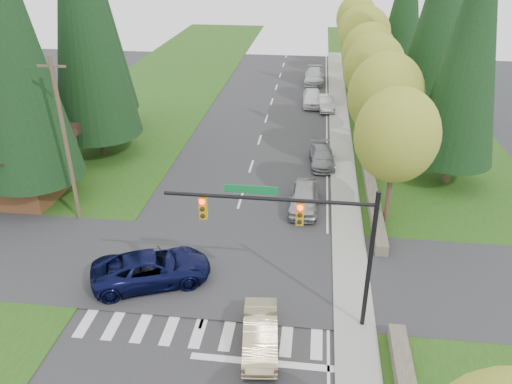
% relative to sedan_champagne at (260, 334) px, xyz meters
% --- Properties ---
extents(grass_east, '(14.00, 110.00, 0.06)m').
position_rel_sedan_champagne_xyz_m(grass_east, '(10.20, 17.27, -0.65)').
color(grass_east, '#264311').
rests_on(grass_east, ground).
extents(grass_west, '(14.00, 110.00, 0.06)m').
position_rel_sedan_champagne_xyz_m(grass_west, '(-15.80, 17.27, -0.65)').
color(grass_west, '#264311').
rests_on(grass_west, ground).
extents(cross_street, '(120.00, 8.00, 0.10)m').
position_rel_sedan_champagne_xyz_m(cross_street, '(-2.80, 5.27, -0.68)').
color(cross_street, '#28282B').
rests_on(cross_street, ground).
extents(sidewalk_east, '(1.80, 80.00, 0.13)m').
position_rel_sedan_champagne_xyz_m(sidewalk_east, '(4.10, 19.27, -0.61)').
color(sidewalk_east, gray).
rests_on(sidewalk_east, ground).
extents(curb_east, '(0.20, 80.00, 0.13)m').
position_rel_sedan_champagne_xyz_m(curb_east, '(3.25, 19.27, -0.61)').
color(curb_east, gray).
rests_on(curb_east, ground).
extents(stone_wall_north, '(0.70, 40.00, 0.70)m').
position_rel_sedan_champagne_xyz_m(stone_wall_north, '(5.80, 27.27, -0.33)').
color(stone_wall_north, '#4C4438').
rests_on(stone_wall_north, ground).
extents(traffic_signal, '(8.70, 0.37, 6.80)m').
position_rel_sedan_champagne_xyz_m(traffic_signal, '(1.57, 1.76, 4.31)').
color(traffic_signal, black).
rests_on(traffic_signal, ground).
extents(brown_building, '(8.40, 8.40, 5.40)m').
position_rel_sedan_champagne_xyz_m(brown_building, '(-17.80, 12.27, 2.46)').
color(brown_building, '#4C2D19').
rests_on(brown_building, ground).
extents(utility_pole, '(1.60, 0.24, 10.00)m').
position_rel_sedan_champagne_xyz_m(utility_pole, '(-12.30, 9.27, 4.47)').
color(utility_pole, '#473828').
rests_on(utility_pole, ground).
extents(decid_tree_0, '(4.80, 4.80, 8.37)m').
position_rel_sedan_champagne_xyz_m(decid_tree_0, '(6.40, 11.27, 4.92)').
color(decid_tree_0, '#38281C').
rests_on(decid_tree_0, ground).
extents(decid_tree_1, '(5.20, 5.20, 8.80)m').
position_rel_sedan_champagne_xyz_m(decid_tree_1, '(6.50, 18.27, 5.12)').
color(decid_tree_1, '#38281C').
rests_on(decid_tree_1, ground).
extents(decid_tree_2, '(5.00, 5.00, 8.82)m').
position_rel_sedan_champagne_xyz_m(decid_tree_2, '(6.30, 25.27, 5.25)').
color(decid_tree_2, '#38281C').
rests_on(decid_tree_2, ground).
extents(decid_tree_3, '(5.00, 5.00, 8.55)m').
position_rel_sedan_champagne_xyz_m(decid_tree_3, '(6.40, 32.27, 4.99)').
color(decid_tree_3, '#38281C').
rests_on(decid_tree_3, ground).
extents(decid_tree_4, '(5.40, 5.40, 9.18)m').
position_rel_sedan_champagne_xyz_m(decid_tree_4, '(6.50, 39.27, 5.39)').
color(decid_tree_4, '#38281C').
rests_on(decid_tree_4, ground).
extents(decid_tree_5, '(4.80, 4.80, 8.30)m').
position_rel_sedan_champagne_xyz_m(decid_tree_5, '(6.30, 46.27, 4.86)').
color(decid_tree_5, '#38281C').
rests_on(decid_tree_5, ground).
extents(decid_tree_6, '(5.20, 5.20, 8.86)m').
position_rel_sedan_champagne_xyz_m(decid_tree_6, '(6.40, 53.27, 5.19)').
color(decid_tree_6, '#38281C').
rests_on(decid_tree_6, ground).
extents(conifer_w_a, '(6.12, 6.12, 19.80)m').
position_rel_sedan_champagne_xyz_m(conifer_w_a, '(-15.80, 11.27, 10.12)').
color(conifer_w_a, '#38281C').
rests_on(conifer_w_a, ground).
extents(conifer_w_b, '(5.44, 5.44, 17.80)m').
position_rel_sedan_champagne_xyz_m(conifer_w_b, '(-18.80, 15.27, 9.11)').
color(conifer_w_b, '#38281C').
rests_on(conifer_w_b, ground).
extents(conifer_w_c, '(6.46, 6.46, 20.80)m').
position_rel_sedan_champagne_xyz_m(conifer_w_c, '(-14.80, 19.27, 10.62)').
color(conifer_w_c, '#38281C').
rests_on(conifer_w_c, ground).
extents(conifer_w_e, '(5.78, 5.78, 18.80)m').
position_rel_sedan_champagne_xyz_m(conifer_w_e, '(-16.80, 25.27, 9.62)').
color(conifer_w_e, '#38281C').
rests_on(conifer_w_e, ground).
extents(conifer_e_a, '(5.44, 5.44, 17.80)m').
position_rel_sedan_champagne_xyz_m(conifer_e_a, '(11.20, 17.27, 9.11)').
color(conifer_e_a, '#38281C').
rests_on(conifer_e_a, ground).
extents(sedan_champagne, '(1.85, 4.23, 1.35)m').
position_rel_sedan_champagne_xyz_m(sedan_champagne, '(0.00, 0.00, 0.00)').
color(sedan_champagne, tan).
rests_on(sedan_champagne, ground).
extents(suv_navy, '(6.43, 4.68, 1.62)m').
position_rel_sedan_champagne_xyz_m(suv_navy, '(-5.89, 3.72, 0.14)').
color(suv_navy, black).
rests_on(suv_navy, ground).
extents(parked_car_a, '(1.98, 4.61, 1.55)m').
position_rel_sedan_champagne_xyz_m(parked_car_a, '(1.40, 12.23, 0.10)').
color(parked_car_a, '#A09FA3').
rests_on(parked_car_a, ground).
extents(parked_car_b, '(2.15, 4.53, 1.28)m').
position_rel_sedan_champagne_xyz_m(parked_car_b, '(2.47, 19.27, -0.04)').
color(parked_car_b, gray).
rests_on(parked_car_b, ground).
extents(parked_car_c, '(1.80, 4.28, 1.38)m').
position_rel_sedan_champagne_xyz_m(parked_car_c, '(2.80, 32.75, 0.01)').
color(parked_car_c, '#A8A9AD').
rests_on(parked_car_c, ground).
extents(parked_car_d, '(2.05, 4.74, 1.59)m').
position_rel_sedan_champagne_xyz_m(parked_car_d, '(1.40, 34.02, 0.12)').
color(parked_car_d, white).
rests_on(parked_car_d, ground).
extents(parked_car_e, '(2.23, 5.46, 1.58)m').
position_rel_sedan_champagne_xyz_m(parked_car_e, '(1.42, 42.76, 0.11)').
color(parked_car_e, '#BBBCC0').
rests_on(parked_car_e, ground).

